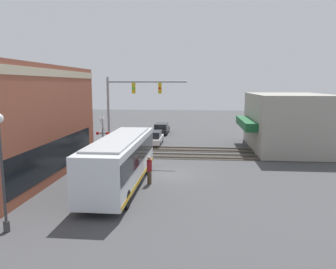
% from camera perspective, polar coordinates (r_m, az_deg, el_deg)
% --- Properties ---
extents(ground_plane, '(120.00, 120.00, 0.00)m').
position_cam_1_polar(ground_plane, '(24.23, 0.20, -6.88)').
color(ground_plane, '#424244').
extents(shop_building, '(11.42, 8.27, 5.58)m').
position_cam_1_polar(shop_building, '(35.13, 20.01, 2.10)').
color(shop_building, gray).
rests_on(shop_building, ground).
extents(city_bus, '(11.01, 2.59, 3.24)m').
position_cam_1_polar(city_bus, '(21.13, -8.21, -4.31)').
color(city_bus, silver).
rests_on(city_bus, ground).
extents(traffic_signal_gantry, '(0.42, 6.94, 7.14)m').
position_cam_1_polar(traffic_signal_gantry, '(28.70, -6.81, 5.92)').
color(traffic_signal_gantry, gray).
rests_on(traffic_signal_gantry, ground).
extents(crossing_signal, '(1.41, 1.18, 3.81)m').
position_cam_1_polar(crossing_signal, '(29.06, -11.31, 0.20)').
color(crossing_signal, gray).
rests_on(crossing_signal, ground).
extents(streetlamp, '(0.44, 0.44, 5.31)m').
position_cam_1_polar(streetlamp, '(15.94, -26.99, -4.44)').
color(streetlamp, '#38383A').
rests_on(streetlamp, ground).
extents(rail_track_near, '(2.60, 60.00, 0.15)m').
position_cam_1_polar(rail_track_near, '(30.03, 1.24, -3.76)').
color(rail_track_near, '#332D28').
rests_on(rail_track_near, ground).
extents(rail_track_far, '(2.60, 60.00, 0.15)m').
position_cam_1_polar(rail_track_far, '(33.15, 1.64, -2.56)').
color(rail_track_far, '#332D28').
rests_on(rail_track_far, ground).
extents(parked_car_white, '(4.46, 1.82, 1.49)m').
position_cam_1_polar(parked_car_white, '(35.77, -2.57, -0.65)').
color(parked_car_white, silver).
rests_on(parked_car_white, ground).
extents(parked_car_black, '(4.77, 1.82, 1.40)m').
position_cam_1_polar(parked_car_black, '(43.56, -1.13, 1.00)').
color(parked_car_black, black).
rests_on(parked_car_black, ground).
extents(pedestrian_near_bus, '(0.34, 0.34, 1.87)m').
position_cam_1_polar(pedestrian_near_bus, '(21.68, -3.27, -6.15)').
color(pedestrian_near_bus, '#473828').
rests_on(pedestrian_near_bus, ground).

